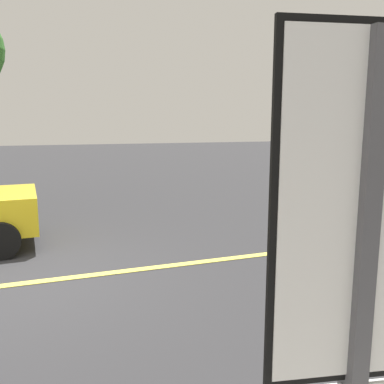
{
  "coord_description": "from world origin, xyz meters",
  "views": [
    {
      "loc": [
        0.5,
        -6.0,
        2.26
      ],
      "look_at": [
        2.74,
        0.27,
        1.14
      ],
      "focal_mm": 38.18,
      "sensor_mm": 36.0,
      "label": 1
    }
  ],
  "objects": [
    {
      "name": "ground_plane",
      "position": [
        0.0,
        0.0,
        0.0
      ],
      "size": [
        80.0,
        80.0,
        0.0
      ],
      "primitive_type": "plane",
      "color": "#2D2D30"
    },
    {
      "name": "lane_marking_centre",
      "position": [
        3.0,
        0.0,
        0.01
      ],
      "size": [
        28.0,
        0.16,
        0.01
      ],
      "primitive_type": "cube",
      "color": "#E0D14C"
    },
    {
      "name": "speed_limit_sign",
      "position": [
        1.3,
        -5.14,
        1.76
      ],
      "size": [
        0.53,
        0.12,
        2.52
      ],
      "color": "#4C4C51",
      "rests_on": "ground_plane"
    }
  ]
}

